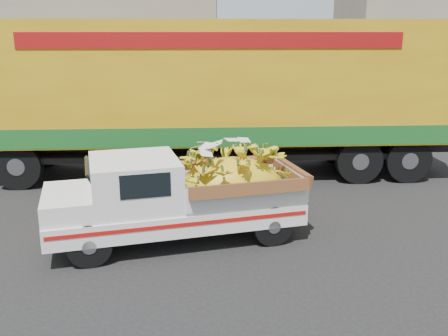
{
  "coord_description": "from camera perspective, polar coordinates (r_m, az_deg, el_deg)",
  "views": [
    {
      "loc": [
        1.13,
        -8.34,
        3.54
      ],
      "look_at": [
        1.2,
        0.7,
        1.05
      ],
      "focal_mm": 40.0,
      "sensor_mm": 36.0,
      "label": 1
    }
  ],
  "objects": [
    {
      "name": "ground",
      "position": [
        9.14,
        -7.61,
        -7.59
      ],
      "size": [
        100.0,
        100.0,
        0.0
      ],
      "primitive_type": "plane",
      "color": "black",
      "rests_on": "ground"
    },
    {
      "name": "pickup_truck",
      "position": [
        8.7,
        -3.46,
        -2.94
      ],
      "size": [
        4.57,
        2.65,
        1.51
      ],
      "rotation": [
        0.0,
        0.0,
        0.27
      ],
      "color": "black",
      "rests_on": "ground"
    },
    {
      "name": "building_left",
      "position": [
        24.6,
        -22.78,
        11.78
      ],
      "size": [
        18.0,
        6.0,
        5.0
      ],
      "primitive_type": "cube",
      "color": "gray",
      "rests_on": "ground"
    },
    {
      "name": "semi_trailer",
      "position": [
        12.45,
        -1.36,
        8.82
      ],
      "size": [
        12.04,
        3.12,
        3.8
      ],
      "rotation": [
        0.0,
        0.0,
        0.05
      ],
      "color": "black",
      "rests_on": "ground"
    },
    {
      "name": "curb",
      "position": [
        15.26,
        -4.72,
        2.19
      ],
      "size": [
        60.0,
        0.25,
        0.15
      ],
      "primitive_type": "cube",
      "color": "gray",
      "rests_on": "ground"
    },
    {
      "name": "sidewalk",
      "position": [
        17.31,
        -4.22,
        3.76
      ],
      "size": [
        60.0,
        4.0,
        0.14
      ],
      "primitive_type": "cube",
      "color": "gray",
      "rests_on": "ground"
    }
  ]
}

